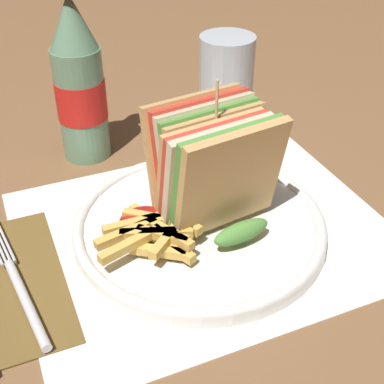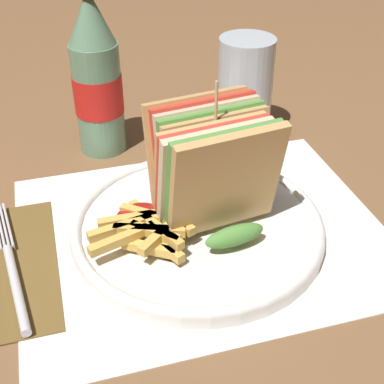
% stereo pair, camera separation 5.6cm
% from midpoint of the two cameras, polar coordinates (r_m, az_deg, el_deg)
% --- Properties ---
extents(ground_plane, '(4.00, 4.00, 0.00)m').
position_cam_midpoint_polar(ground_plane, '(0.55, 0.34, -5.78)').
color(ground_plane, brown).
extents(placemat, '(0.38, 0.31, 0.00)m').
position_cam_midpoint_polar(placemat, '(0.57, -1.49, -4.29)').
color(placemat, silver).
rests_on(placemat, ground_plane).
extents(plate_main, '(0.26, 0.26, 0.02)m').
position_cam_midpoint_polar(plate_main, '(0.56, -2.06, -3.66)').
color(plate_main, white).
rests_on(plate_main, ground_plane).
extents(club_sandwich, '(0.12, 0.13, 0.15)m').
position_cam_midpoint_polar(club_sandwich, '(0.54, -0.46, 2.54)').
color(club_sandwich, tan).
rests_on(club_sandwich, plate_main).
extents(fries_pile, '(0.11, 0.10, 0.02)m').
position_cam_midpoint_polar(fries_pile, '(0.52, -7.02, -4.36)').
color(fries_pile, gold).
rests_on(fries_pile, plate_main).
extents(ketchup_blob, '(0.05, 0.04, 0.02)m').
position_cam_midpoint_polar(ketchup_blob, '(0.54, -8.21, -3.09)').
color(ketchup_blob, maroon).
rests_on(ketchup_blob, plate_main).
extents(fork, '(0.04, 0.20, 0.01)m').
position_cam_midpoint_polar(fork, '(0.53, -20.83, -9.70)').
color(fork, silver).
rests_on(fork, napkin).
extents(coke_bottle_near, '(0.06, 0.06, 0.23)m').
position_cam_midpoint_polar(coke_bottle_near, '(0.68, -14.32, 11.09)').
color(coke_bottle_near, slate).
rests_on(coke_bottle_near, ground_plane).
extents(glass_near, '(0.07, 0.07, 0.13)m').
position_cam_midpoint_polar(glass_near, '(0.73, 1.39, 10.51)').
color(glass_near, silver).
rests_on(glass_near, ground_plane).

